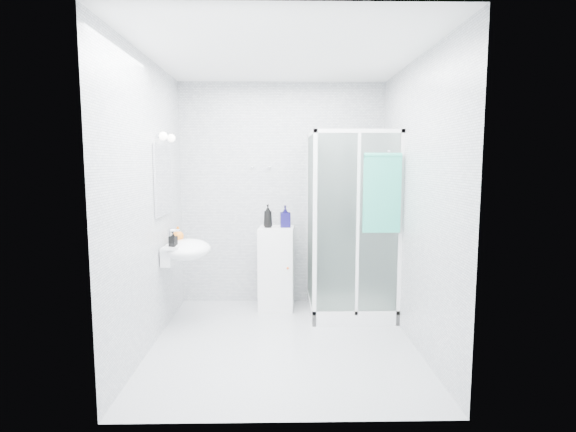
{
  "coord_description": "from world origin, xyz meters",
  "views": [
    {
      "loc": [
        -0.03,
        -4.02,
        1.66
      ],
      "look_at": [
        0.05,
        0.35,
        1.15
      ],
      "focal_mm": 28.0,
      "sensor_mm": 36.0,
      "label": 1
    }
  ],
  "objects_px": {
    "shower_enclosure": "(344,275)",
    "hand_towel": "(382,191)",
    "wall_basin": "(185,250)",
    "storage_cabinet": "(277,268)",
    "shampoo_bottle_a": "(268,216)",
    "soap_dispenser_orange": "(178,234)",
    "soap_dispenser_black": "(173,239)",
    "shampoo_bottle_b": "(285,216)"
  },
  "relations": [
    {
      "from": "hand_towel",
      "to": "soap_dispenser_black",
      "type": "distance_m",
      "value": 2.09
    },
    {
      "from": "storage_cabinet",
      "to": "shower_enclosure",
      "type": "bearing_deg",
      "value": -13.07
    },
    {
      "from": "shampoo_bottle_a",
      "to": "soap_dispenser_orange",
      "type": "bearing_deg",
      "value": -156.88
    },
    {
      "from": "wall_basin",
      "to": "soap_dispenser_black",
      "type": "height_order",
      "value": "same"
    },
    {
      "from": "shower_enclosure",
      "to": "shampoo_bottle_b",
      "type": "height_order",
      "value": "shower_enclosure"
    },
    {
      "from": "hand_towel",
      "to": "shampoo_bottle_a",
      "type": "bearing_deg",
      "value": 151.63
    },
    {
      "from": "wall_basin",
      "to": "soap_dispenser_orange",
      "type": "distance_m",
      "value": 0.22
    },
    {
      "from": "wall_basin",
      "to": "storage_cabinet",
      "type": "relative_size",
      "value": 0.59
    },
    {
      "from": "shower_enclosure",
      "to": "shampoo_bottle_b",
      "type": "relative_size",
      "value": 8.09
    },
    {
      "from": "soap_dispenser_orange",
      "to": "soap_dispenser_black",
      "type": "height_order",
      "value": "soap_dispenser_orange"
    },
    {
      "from": "soap_dispenser_orange",
      "to": "wall_basin",
      "type": "bearing_deg",
      "value": -53.88
    },
    {
      "from": "shampoo_bottle_b",
      "to": "soap_dispenser_orange",
      "type": "distance_m",
      "value": 1.2
    },
    {
      "from": "shower_enclosure",
      "to": "soap_dispenser_black",
      "type": "height_order",
      "value": "shower_enclosure"
    },
    {
      "from": "storage_cabinet",
      "to": "hand_towel",
      "type": "xyz_separation_m",
      "value": [
        1.05,
        -0.64,
        0.92
      ]
    },
    {
      "from": "soap_dispenser_orange",
      "to": "hand_towel",
      "type": "bearing_deg",
      "value": -6.15
    },
    {
      "from": "wall_basin",
      "to": "storage_cabinet",
      "type": "bearing_deg",
      "value": 31.04
    },
    {
      "from": "storage_cabinet",
      "to": "shampoo_bottle_a",
      "type": "xyz_separation_m",
      "value": [
        -0.09,
        -0.02,
        0.6
      ]
    },
    {
      "from": "hand_towel",
      "to": "soap_dispenser_orange",
      "type": "distance_m",
      "value": 2.12
    },
    {
      "from": "wall_basin",
      "to": "soap_dispenser_black",
      "type": "distance_m",
      "value": 0.23
    },
    {
      "from": "shampoo_bottle_b",
      "to": "soap_dispenser_black",
      "type": "xyz_separation_m",
      "value": [
        -1.1,
        -0.72,
        -0.13
      ]
    },
    {
      "from": "wall_basin",
      "to": "soap_dispenser_black",
      "type": "relative_size",
      "value": 3.81
    },
    {
      "from": "hand_towel",
      "to": "soap_dispenser_black",
      "type": "xyz_separation_m",
      "value": [
        -2.04,
        -0.08,
        -0.46
      ]
    },
    {
      "from": "shower_enclosure",
      "to": "shampoo_bottle_b",
      "type": "xyz_separation_m",
      "value": [
        -0.64,
        0.24,
        0.62
      ]
    },
    {
      "from": "shampoo_bottle_a",
      "to": "soap_dispenser_black",
      "type": "bearing_deg",
      "value": -142.31
    },
    {
      "from": "shampoo_bottle_b",
      "to": "soap_dispenser_black",
      "type": "height_order",
      "value": "shampoo_bottle_b"
    },
    {
      "from": "shower_enclosure",
      "to": "shampoo_bottle_b",
      "type": "distance_m",
      "value": 0.92
    },
    {
      "from": "shower_enclosure",
      "to": "soap_dispenser_black",
      "type": "distance_m",
      "value": 1.87
    },
    {
      "from": "shower_enclosure",
      "to": "wall_basin",
      "type": "bearing_deg",
      "value": -169.19
    },
    {
      "from": "shower_enclosure",
      "to": "hand_towel",
      "type": "distance_m",
      "value": 1.07
    },
    {
      "from": "shower_enclosure",
      "to": "hand_towel",
      "type": "height_order",
      "value": "shower_enclosure"
    },
    {
      "from": "storage_cabinet",
      "to": "shampoo_bottle_b",
      "type": "height_order",
      "value": "shampoo_bottle_b"
    },
    {
      "from": "shower_enclosure",
      "to": "soap_dispenser_orange",
      "type": "relative_size",
      "value": 13.22
    },
    {
      "from": "storage_cabinet",
      "to": "wall_basin",
      "type": "bearing_deg",
      "value": -144.35
    },
    {
      "from": "shampoo_bottle_a",
      "to": "hand_towel",
      "type": "bearing_deg",
      "value": -28.37
    },
    {
      "from": "soap_dispenser_black",
      "to": "hand_towel",
      "type": "bearing_deg",
      "value": 2.26
    },
    {
      "from": "wall_basin",
      "to": "shampoo_bottle_a",
      "type": "xyz_separation_m",
      "value": [
        0.82,
        0.53,
        0.28
      ]
    },
    {
      "from": "storage_cabinet",
      "to": "soap_dispenser_black",
      "type": "xyz_separation_m",
      "value": [
        -1.0,
        -0.72,
        0.46
      ]
    },
    {
      "from": "shampoo_bottle_b",
      "to": "soap_dispenser_orange",
      "type": "relative_size",
      "value": 1.63
    },
    {
      "from": "shampoo_bottle_a",
      "to": "storage_cabinet",
      "type": "bearing_deg",
      "value": 12.47
    },
    {
      "from": "storage_cabinet",
      "to": "shampoo_bottle_b",
      "type": "distance_m",
      "value": 0.6
    },
    {
      "from": "wall_basin",
      "to": "storage_cabinet",
      "type": "xyz_separation_m",
      "value": [
        0.92,
        0.55,
        -0.32
      ]
    },
    {
      "from": "shampoo_bottle_b",
      "to": "storage_cabinet",
      "type": "bearing_deg",
      "value": -178.35
    }
  ]
}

